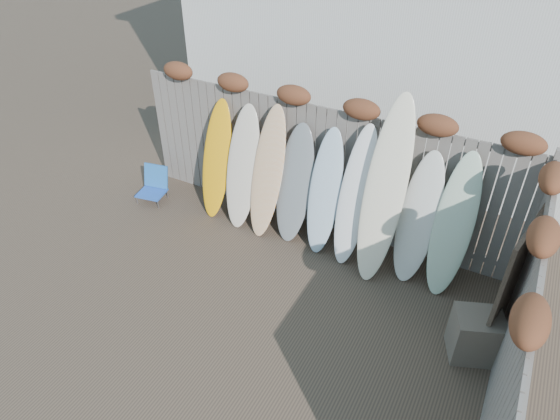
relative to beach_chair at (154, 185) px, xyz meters
The scene contains 15 objects.
ground 3.23m from the beach_chair, 32.69° to the right, with size 80.00×80.00×0.00m, color #493A2D.
back_fence 2.99m from the beach_chair, 13.33° to the left, with size 6.05×0.28×2.24m.
right_fence 5.96m from the beach_chair, 14.60° to the right, with size 0.28×4.40×2.24m.
beach_chair is the anchor object (origin of this frame).
wooden_crate 5.48m from the beach_chair, ahead, with size 0.53×0.44×0.62m, color #725C55.
lattice_panel 5.67m from the beach_chair, ahead, with size 0.05×1.15×1.72m, color #433029.
surfboard_0 1.35m from the beach_chair, 13.24° to the left, with size 0.48×0.07×1.92m, color #FCA60D.
surfboard_1 1.80m from the beach_chair, ahead, with size 0.53×0.07×1.96m, color beige.
surfboard_2 2.23m from the beach_chair, ahead, with size 0.50×0.07×2.05m, color #E2B882.
surfboard_3 2.61m from the beach_chair, ahead, with size 0.54×0.07×1.83m, color slate.
surfboard_4 3.09m from the beach_chair, ahead, with size 0.46×0.07×1.89m, color #A8C1D2.
surfboard_5 3.55m from the beach_chair, ahead, with size 0.45×0.07×2.06m, color white.
surfboard_6 4.01m from the beach_chair, ahead, with size 0.54×0.07×2.60m, color #FAEECD.
surfboard_7 4.41m from the beach_chair, ahead, with size 0.51×0.07×1.87m, color silver.
surfboard_8 4.87m from the beach_chair, ahead, with size 0.49×0.07×2.00m, color #B6D1B4.
Camera 1 is at (2.51, -3.52, 4.87)m, focal length 32.00 mm.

